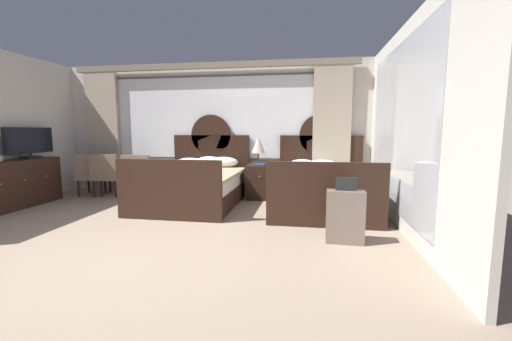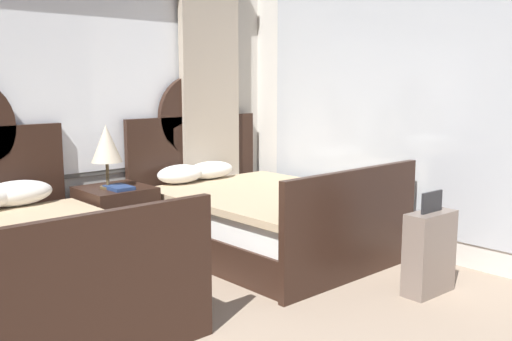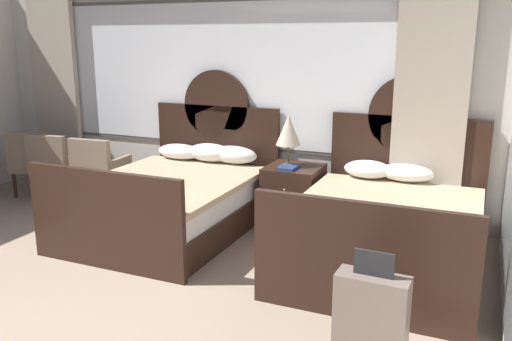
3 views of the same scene
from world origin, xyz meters
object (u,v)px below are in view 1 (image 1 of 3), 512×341
bed_near_window (195,184)px  bed_near_mirror (322,189)px  tv_flatscreen (30,142)px  armchair_by_window_left (139,173)px  cup_on_dresser (0,158)px  nightstand_between_beds (262,181)px  table_lamp_on_nightstand (258,145)px  armchair_by_window_centre (108,173)px  book_on_nightstand (260,165)px  armchair_by_window_right (92,172)px  suitcase_on_floor (345,216)px  dresser_minibar (12,184)px

bed_near_window → bed_near_mirror: same height
tv_flatscreen → armchair_by_window_left: tv_flatscreen is taller
tv_flatscreen → cup_on_dresser: size_ratio=9.30×
nightstand_between_beds → table_lamp_on_nightstand: size_ratio=1.17×
table_lamp_on_nightstand → armchair_by_window_centre: size_ratio=0.66×
book_on_nightstand → armchair_by_window_right: 3.42m
bed_near_window → nightstand_between_beds: bed_near_window is taller
tv_flatscreen → bed_near_window: bearing=8.7°
bed_near_mirror → book_on_nightstand: size_ratio=8.42×
cup_on_dresser → armchair_by_window_centre: size_ratio=0.13×
nightstand_between_beds → armchair_by_window_right: size_ratio=0.77×
bed_near_mirror → armchair_by_window_right: (-4.56, 0.36, 0.13)m
nightstand_between_beds → book_on_nightstand: book_on_nightstand is taller
cup_on_dresser → suitcase_on_floor: bearing=-7.4°
armchair_by_window_left → bed_near_window: bearing=-15.1°
armchair_by_window_right → suitcase_on_floor: armchair_by_window_right is taller
tv_flatscreen → nightstand_between_beds: bearing=15.0°
cup_on_dresser → bed_near_mirror: bearing=10.5°
nightstand_between_beds → book_on_nightstand: (-0.02, -0.12, 0.34)m
cup_on_dresser → armchair_by_window_right: cup_on_dresser is taller
book_on_nightstand → armchair_by_window_centre: size_ratio=0.31×
nightstand_between_beds → table_lamp_on_nightstand: 0.72m
bed_near_mirror → book_on_nightstand: bearing=154.7°
bed_near_mirror → nightstand_between_beds: (-1.12, 0.66, -0.01)m
bed_near_window → nightstand_between_beds: (1.13, 0.64, -0.02)m
table_lamp_on_nightstand → book_on_nightstand: (0.05, -0.11, -0.37)m
bed_near_mirror → tv_flatscreen: bed_near_mirror is taller
nightstand_between_beds → tv_flatscreen: 4.27m
book_on_nightstand → cup_on_dresser: (-4.08, -1.51, 0.19)m
table_lamp_on_nightstand → book_on_nightstand: table_lamp_on_nightstand is taller
dresser_minibar → tv_flatscreen: 0.80m
dresser_minibar → cup_on_dresser: (-0.02, -0.14, 0.45)m
cup_on_dresser → armchair_by_window_left: cup_on_dresser is taller
cup_on_dresser → suitcase_on_floor: cup_on_dresser is taller
nightstand_between_beds → armchair_by_window_right: armchair_by_window_right is taller
bed_near_mirror → armchair_by_window_right: bed_near_mirror is taller
nightstand_between_beds → tv_flatscreen: (-4.05, -1.09, 0.78)m
nightstand_between_beds → book_on_nightstand: 0.36m
bed_near_window → armchair_by_window_left: bearing=164.9°
cup_on_dresser → armchair_by_window_left: bearing=38.2°
tv_flatscreen → armchair_by_window_right: size_ratio=1.19×
suitcase_on_floor → cup_on_dresser: bearing=172.6°
book_on_nightstand → armchair_by_window_centre: armchair_by_window_centre is taller
table_lamp_on_nightstand → armchair_by_window_left: table_lamp_on_nightstand is taller
armchair_by_window_centre → tv_flatscreen: bearing=-140.3°
nightstand_between_beds → suitcase_on_floor: bearing=-60.4°
armchair_by_window_left → suitcase_on_floor: 4.26m
tv_flatscreen → armchair_by_window_centre: tv_flatscreen is taller
bed_near_mirror → armchair_by_window_centre: size_ratio=2.58×
suitcase_on_floor → bed_near_window: bearing=145.4°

